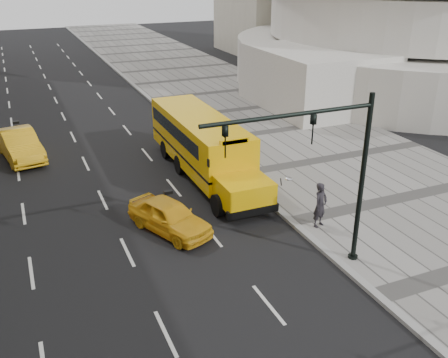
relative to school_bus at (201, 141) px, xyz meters
name	(u,v)px	position (x,y,z in m)	size (l,w,h in m)	color
ground	(124,196)	(-4.50, -1.29, -1.76)	(140.00, 140.00, 0.00)	black
sidewalk_museum	(334,159)	(7.50, -1.29, -1.69)	(12.00, 140.00, 0.15)	gray
curb_museum	(238,175)	(1.50, -1.29, -1.69)	(0.30, 140.00, 0.15)	gray
school_bus	(201,141)	(0.00, 0.00, 0.00)	(2.96, 11.56, 3.19)	#F0B305
taxi_near	(169,216)	(-3.48, -5.37, -1.08)	(1.62, 4.03, 1.37)	gold
taxi_far	(20,145)	(-8.70, 5.93, -0.94)	(1.75, 5.01, 1.65)	gold
pedestrian	(320,205)	(2.29, -7.65, -0.65)	(0.70, 0.46, 1.93)	black
traffic_signal	(330,165)	(0.69, -10.24, 2.33)	(6.18, 0.36, 6.40)	black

